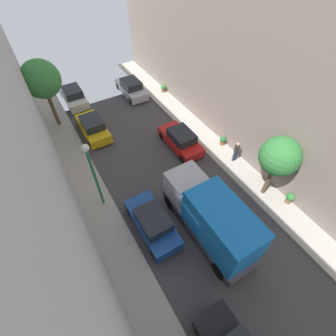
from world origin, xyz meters
The scene contains 16 objects.
ground centered at (0.00, 0.00, 0.00)m, with size 32.00×32.00×0.00m, color #423F42.
sidewalk_left centered at (-5.00, 0.00, 0.07)m, with size 2.00×44.00×0.15m, color #A8A399.
sidewalk_right centered at (5.00, 0.00, 0.07)m, with size 2.00×44.00×0.15m, color #A8A399.
parked_car_left_2 centered at (-2.70, 1.02, 0.72)m, with size 1.78×4.20×1.57m.
parked_car_left_3 centered at (-2.70, 11.43, 0.72)m, with size 1.78×4.20×1.57m.
parked_car_left_4 centered at (-2.70, 16.91, 0.72)m, with size 1.78×4.20×1.57m.
parked_car_right_1 centered at (2.70, 6.31, 0.72)m, with size 1.78×4.20×1.57m.
parked_car_right_2 centered at (2.70, 15.40, 0.72)m, with size 1.78×4.20×1.57m.
delivery_truck centered at (0.00, -0.89, 1.79)m, with size 2.26×6.60×3.38m.
pedestrian centered at (5.30, 2.86, 1.07)m, with size 0.40×0.36×1.72m.
street_tree_1 centered at (4.96, -0.47, 3.57)m, with size 2.38×2.38×4.64m.
street_tree_2 centered at (-4.94, 14.12, 4.33)m, with size 2.90×2.90×5.66m.
potted_plant_0 centered at (5.61, 14.00, 0.56)m, with size 0.52×0.52×0.77m.
potted_plant_2 centered at (5.68, 4.71, 0.53)m, with size 0.48×0.48×0.73m.
potted_plant_3 centered at (5.75, -1.90, 0.63)m, with size 0.53×0.53×0.85m.
lamp_post centered at (-4.60, 4.30, 3.54)m, with size 0.44×0.44×5.10m.
Camera 1 is at (-5.65, -5.65, 13.61)m, focal length 26.21 mm.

